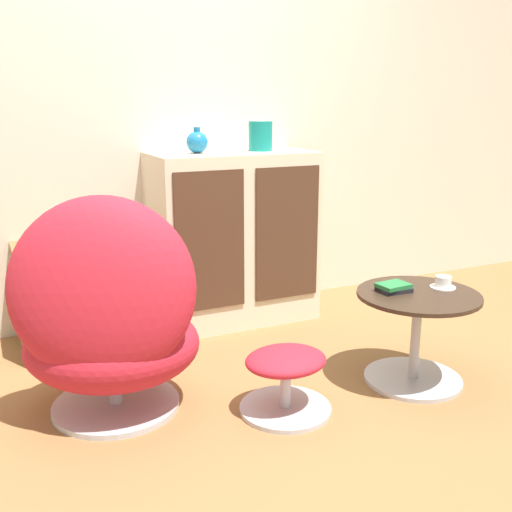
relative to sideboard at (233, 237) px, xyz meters
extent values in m
plane|color=olive|center=(-0.33, -1.06, -0.49)|extent=(12.00, 12.00, 0.00)
cube|color=beige|center=(-0.33, 0.27, 0.81)|extent=(6.40, 0.06, 2.60)
cube|color=beige|center=(0.00, 0.00, 0.00)|extent=(0.93, 0.47, 0.99)
cube|color=#472D1E|center=(-0.23, -0.24, 0.05)|extent=(0.39, 0.01, 0.75)
cube|color=#472D1E|center=(0.23, -0.24, 0.05)|extent=(0.39, 0.01, 0.75)
cube|color=brown|center=(-0.91, 0.00, -0.23)|extent=(0.57, 0.47, 0.54)
cylinder|color=beige|center=(-0.91, -0.23, -0.27)|extent=(0.21, 0.01, 0.21)
cylinder|color=#B7B7BC|center=(-0.88, -0.79, -0.48)|extent=(0.53, 0.53, 0.02)
cylinder|color=#B7B7BC|center=(-0.88, -0.79, -0.42)|extent=(0.06, 0.06, 0.09)
ellipsoid|color=#B21E2D|center=(-0.88, -0.79, -0.21)|extent=(0.89, 0.83, 0.34)
ellipsoid|color=#B21E2D|center=(-0.93, -0.92, 0.08)|extent=(0.83, 0.68, 0.77)
cylinder|color=#B7B7BC|center=(-0.24, -1.13, -0.48)|extent=(0.39, 0.39, 0.02)
cylinder|color=#B7B7BC|center=(-0.24, -1.13, -0.39)|extent=(0.04, 0.04, 0.16)
ellipsoid|color=#B21E2D|center=(-0.24, -1.13, -0.27)|extent=(0.35, 0.29, 0.09)
cylinder|color=#B7B7BC|center=(0.43, -1.13, -0.48)|extent=(0.45, 0.45, 0.02)
cylinder|color=#B7B7BC|center=(0.43, -1.13, -0.28)|extent=(0.04, 0.04, 0.39)
cylinder|color=#332319|center=(0.43, -1.13, -0.07)|extent=(0.55, 0.55, 0.02)
ellipsoid|color=#196699|center=(-0.21, 0.00, 0.55)|extent=(0.12, 0.12, 0.12)
cylinder|color=#196699|center=(-0.21, 0.00, 0.62)|extent=(0.04, 0.04, 0.03)
cylinder|color=#147A75|center=(0.18, 0.00, 0.58)|extent=(0.14, 0.14, 0.17)
cylinder|color=#4C4C51|center=(-0.98, 0.00, 0.08)|extent=(0.09, 0.09, 0.07)
sphere|color=#478E47|center=(-0.98, 0.00, 0.17)|extent=(0.13, 0.13, 0.13)
cylinder|color=white|center=(0.58, -1.12, -0.06)|extent=(0.12, 0.12, 0.01)
cylinder|color=white|center=(0.58, -1.12, -0.04)|extent=(0.07, 0.07, 0.06)
cube|color=black|center=(0.34, -1.07, -0.05)|extent=(0.14, 0.11, 0.02)
cube|color=#237038|center=(0.33, -1.07, -0.04)|extent=(0.15, 0.12, 0.02)
camera|label=1|loc=(-1.32, -3.14, 0.77)|focal=42.00mm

